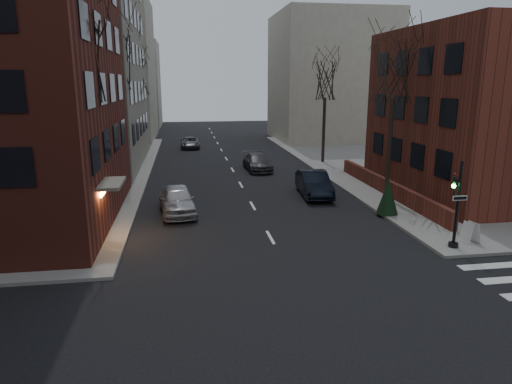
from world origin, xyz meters
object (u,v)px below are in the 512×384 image
parked_sedan (314,184)px  tree_left_b (115,62)px  streetlamp_near (121,133)px  car_lane_silver (177,200)px  tree_right_b (325,81)px  car_lane_gray (257,162)px  tree_right_a (394,73)px  evergreen_shrub (388,196)px  tree_left_c (135,76)px  traffic_signal (456,210)px  car_lane_far (190,143)px  sandwich_board (471,232)px  tree_left_a (79,61)px  streetlamp_far (145,113)px

parked_sedan → tree_left_b: bearing=159.4°
streetlamp_near → car_lane_silver: 7.02m
tree_right_b → car_lane_gray: size_ratio=1.87×
tree_left_b → tree_right_b: tree_left_b is taller
parked_sedan → tree_right_a: bearing=-19.7°
car_lane_silver → evergreen_shrub: bearing=-17.4°
evergreen_shrub → tree_left_c: bearing=122.4°
traffic_signal → car_lane_gray: bearing=105.8°
car_lane_gray → car_lane_far: 15.62m
tree_right_a → car_lane_gray: 15.17m
car_lane_gray → car_lane_far: size_ratio=1.08×
tree_left_b → car_lane_silver: (4.19, -8.98, -8.09)m
tree_left_b → tree_right_b: bearing=18.8°
tree_right_b → streetlamp_near: bearing=-149.5°
tree_right_a → parked_sedan: size_ratio=1.91×
tree_left_b → car_lane_silver: bearing=-65.0°
tree_left_c → sandwich_board: tree_left_c is taller
tree_left_c → streetlamp_near: tree_left_c is taller
car_lane_far → car_lane_gray: bearing=-69.9°
parked_sedan → car_lane_gray: 9.87m
sandwich_board → car_lane_far: bearing=97.5°
tree_left_b → evergreen_shrub: (16.11, -11.40, -7.74)m
tree_right_a → sandwich_board: (0.30, -8.58, -7.37)m
car_lane_silver → evergreen_shrub: evergreen_shrub is taller
tree_right_a → car_lane_gray: bearing=120.1°
tree_right_a → evergreen_shrub: size_ratio=4.77×
traffic_signal → streetlamp_near: 20.86m
tree_left_c → car_lane_silver: bearing=-79.7°
tree_right_b → evergreen_shrub: bearing=-94.9°
car_lane_gray → car_lane_far: bearing=108.2°
tree_left_b → tree_right_a: tree_left_b is taller
tree_right_b → car_lane_far: size_ratio=2.01×
tree_left_a → sandwich_board: size_ratio=10.10×
streetlamp_near → car_lane_silver: (3.59, -4.98, -3.41)m
tree_left_b → streetlamp_near: bearing=-81.5°
tree_left_a → evergreen_shrub: bearing=2.1°
tree_left_c → sandwich_board: (17.90, -30.58, -7.37)m
parked_sedan → car_lane_silver: (-9.08, -2.90, -0.02)m
car_lane_gray → tree_right_a: bearing=-62.7°
tree_right_a → parked_sedan: bearing=156.2°
sandwich_board → tree_left_b: bearing=124.8°
tree_left_a → streetlamp_near: tree_left_a is taller
car_lane_gray → tree_left_a: bearing=-128.0°
car_lane_far → tree_left_b: bearing=-107.3°
tree_left_a → streetlamp_far: size_ratio=1.63×
tree_left_a → evergreen_shrub: 17.70m
streetlamp_near → car_lane_far: bearing=77.9°
parked_sedan → sandwich_board: 11.47m
sandwich_board → streetlamp_near: bearing=131.6°
evergreen_shrub → car_lane_silver: bearing=168.6°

